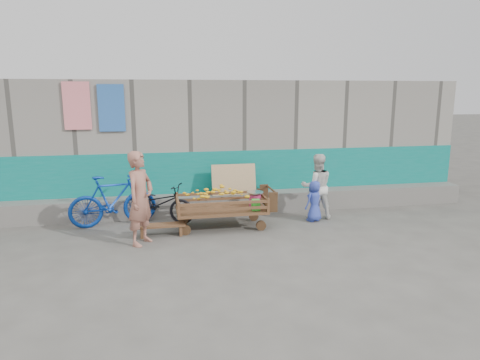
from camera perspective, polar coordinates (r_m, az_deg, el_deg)
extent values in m
plane|color=#4E4D47|center=(7.70, -0.07, -9.18)|extent=(80.00, 80.00, 0.00)
cube|color=gray|center=(11.31, -4.02, 5.37)|extent=(12.00, 3.00, 3.00)
cube|color=#057D71|center=(9.95, -2.89, -0.16)|extent=(12.00, 0.03, 1.40)
cube|color=slate|center=(9.84, -2.67, -3.14)|extent=(12.00, 0.50, 0.45)
cube|color=tan|center=(9.63, -0.82, 0.06)|extent=(1.00, 0.19, 0.68)
cube|color=pink|center=(9.76, -20.92, 9.23)|extent=(0.55, 0.03, 1.00)
cube|color=#3068B8|center=(9.67, -16.77, 9.18)|extent=(0.55, 0.03, 1.00)
cube|color=#53381D|center=(8.75, -2.51, -3.99)|extent=(1.81, 0.91, 0.05)
cylinder|color=#3B2512|center=(8.44, -7.27, -6.64)|extent=(0.20, 0.06, 0.20)
cube|color=#53381D|center=(8.22, -8.15, -3.93)|extent=(0.05, 0.05, 0.28)
cylinder|color=#3B2512|center=(9.07, -7.55, -5.33)|extent=(0.20, 0.06, 0.20)
cube|color=#53381D|center=(9.04, -8.43, -2.51)|extent=(0.05, 0.05, 0.28)
cylinder|color=#3B2512|center=(8.66, 2.82, -6.08)|extent=(0.20, 0.06, 0.20)
cube|color=#53381D|center=(8.48, 3.79, -3.36)|extent=(0.05, 0.05, 0.28)
cylinder|color=#3B2512|center=(9.28, 1.84, -4.85)|extent=(0.20, 0.06, 0.20)
cube|color=#53381D|center=(9.27, 2.46, -2.02)|extent=(0.05, 0.05, 0.28)
cube|color=#53381D|center=(8.31, -2.08, -3.93)|extent=(1.75, 0.04, 0.05)
cube|color=#53381D|center=(8.28, -2.09, -3.12)|extent=(1.75, 0.04, 0.05)
cube|color=#53381D|center=(9.12, -2.91, -2.52)|extent=(1.75, 0.04, 0.05)
cube|color=#53381D|center=(9.09, -2.92, -1.78)|extent=(1.75, 0.04, 0.05)
cube|color=#53381D|center=(8.64, -8.29, -3.45)|extent=(0.04, 0.85, 0.05)
cube|color=#53381D|center=(8.61, -8.31, -2.67)|extent=(0.04, 0.85, 0.05)
cube|color=#53381D|center=(8.88, 3.09, -2.91)|extent=(0.04, 0.85, 0.05)
cube|color=#53381D|center=(8.85, 3.10, -2.15)|extent=(0.04, 0.85, 0.05)
cylinder|color=#3B2512|center=(8.87, 4.25, -1.28)|extent=(0.04, 0.81, 0.04)
cube|color=#3B2512|center=(9.24, 3.21, -1.82)|extent=(0.18, 0.04, 0.40)
cube|color=#3B2512|center=(8.54, 4.43, -2.97)|extent=(0.18, 0.04, 0.40)
ellipsoid|color=gold|center=(8.67, -3.18, -2.45)|extent=(1.31, 0.71, 0.44)
cylinder|color=#C9326D|center=(8.84, 2.02, -2.78)|extent=(0.24, 0.24, 0.26)
cylinder|color=silver|center=(8.80, 2.02, -1.89)|extent=(0.03, 0.03, 0.06)
cylinder|color=silver|center=(8.79, 2.03, -1.63)|extent=(0.34, 0.34, 0.02)
cube|color=green|center=(8.56, 2.11, -3.32)|extent=(0.16, 0.12, 0.22)
cube|color=#53381D|center=(8.44, -10.45, -5.96)|extent=(0.92, 0.28, 0.04)
cube|color=#53381D|center=(8.48, -12.92, -6.81)|extent=(0.06, 0.26, 0.18)
cube|color=#53381D|center=(8.48, -7.93, -6.62)|extent=(0.06, 0.26, 0.18)
imported|color=#9D6352|center=(7.91, -13.15, -2.40)|extent=(0.68, 0.75, 1.72)
imported|color=silver|center=(9.47, 10.19, -0.85)|extent=(0.73, 0.59, 1.43)
imported|color=#3246B0|center=(9.31, 9.87, -2.78)|extent=(0.51, 0.44, 0.89)
imported|color=black|center=(9.26, -10.82, -3.05)|extent=(1.68, 1.16, 0.84)
imported|color=#0D369C|center=(9.23, -16.58, -2.65)|extent=(1.84, 0.84, 1.07)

